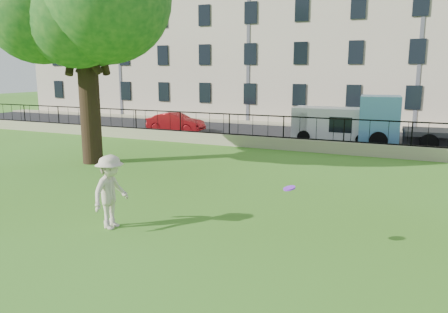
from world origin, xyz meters
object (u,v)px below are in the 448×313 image
at_px(white_van, 335,125).
at_px(blue_truck, 424,123).
at_px(frisbee, 289,188).
at_px(red_sedan, 176,122).
at_px(man, 111,192).

relative_size(white_van, blue_truck, 0.73).
xyz_separation_m(frisbee, white_van, (-1.72, 15.69, -0.49)).
bearing_deg(frisbee, red_sedan, 127.44).
relative_size(frisbee, red_sedan, 0.07).
xyz_separation_m(frisbee, blue_truck, (2.78, 15.69, -0.12)).
distance_m(red_sedan, blue_truck, 14.81).
xyz_separation_m(man, frisbee, (4.54, 0.42, 0.50)).
xyz_separation_m(man, white_van, (2.82, 16.11, 0.01)).
height_order(frisbee, white_van, white_van).
relative_size(man, blue_truck, 0.30).
bearing_deg(frisbee, white_van, 96.26).
distance_m(frisbee, red_sedan, 19.78).
bearing_deg(man, red_sedan, 25.23).
height_order(man, white_van, white_van).
height_order(white_van, blue_truck, blue_truck).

